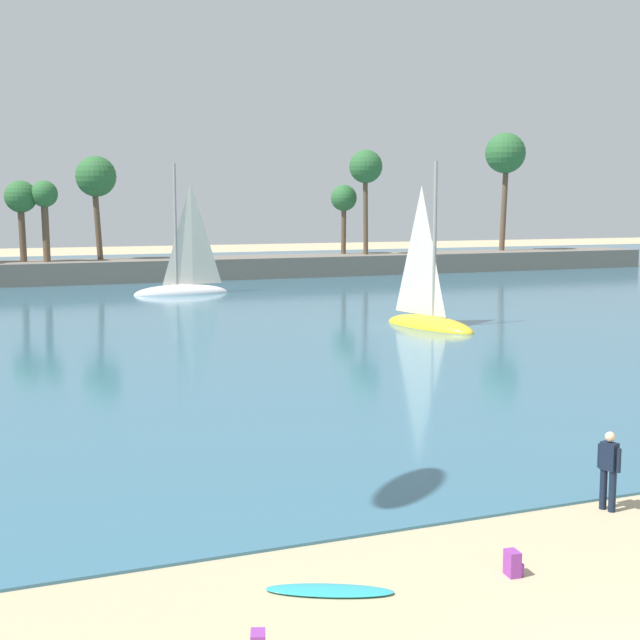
% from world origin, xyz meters
% --- Properties ---
extents(sea, '(220.00, 99.76, 0.06)m').
position_xyz_m(sea, '(0.00, 56.95, 0.03)').
color(sea, '#386B84').
rests_on(sea, ground).
extents(palm_headland, '(111.64, 6.35, 13.23)m').
position_xyz_m(palm_headland, '(-2.76, 66.89, 3.58)').
color(palm_headland, slate).
rests_on(palm_headland, ground).
extents(person_at_waterline, '(0.28, 0.54, 1.67)m').
position_xyz_m(person_at_waterline, '(4.02, 6.54, 0.89)').
color(person_at_waterline, '#141E33').
rests_on(person_at_waterline, ground).
extents(backpack_by_trailer, '(0.30, 0.32, 0.44)m').
position_xyz_m(backpack_by_trailer, '(0.29, 4.48, 0.21)').
color(backpack_by_trailer, purple).
rests_on(backpack_by_trailer, ground).
extents(surfboard, '(2.11, 1.39, 0.08)m').
position_xyz_m(surfboard, '(-2.86, 5.03, 0.04)').
color(surfboard, '#2DA8B2').
rests_on(surfboard, ground).
extents(sailboat_near_shore, '(6.70, 2.03, 9.71)m').
position_xyz_m(sailboat_near_shore, '(6.92, 54.33, 0.94)').
color(sailboat_near_shore, white).
rests_on(sailboat_near_shore, sea).
extents(sailboat_mid_bay, '(3.12, 6.44, 8.97)m').
position_xyz_m(sailboat_mid_bay, '(14.22, 32.41, 0.87)').
color(sailboat_mid_bay, yellow).
rests_on(sailboat_mid_bay, sea).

